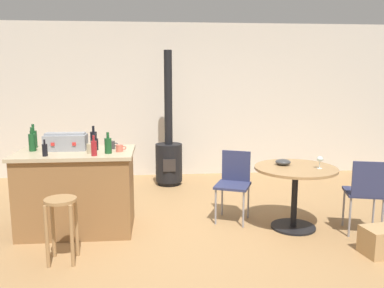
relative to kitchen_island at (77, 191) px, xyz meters
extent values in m
plane|color=#A37A4C|center=(1.29, -0.34, -0.47)|extent=(8.80, 8.80, 0.00)
cube|color=beige|center=(1.29, 2.61, 0.88)|extent=(8.00, 0.10, 2.70)
cube|color=olive|center=(0.00, 0.00, -0.02)|extent=(1.26, 0.75, 0.90)
cube|color=tan|center=(0.00, 0.00, 0.45)|extent=(1.32, 0.81, 0.04)
cylinder|color=#A37A4C|center=(0.12, -0.71, -0.17)|extent=(0.04, 0.04, 0.61)
cylinder|color=#A37A4C|center=(-0.11, -0.71, -0.17)|extent=(0.04, 0.04, 0.61)
cylinder|color=#A37A4C|center=(-0.11, -0.94, -0.17)|extent=(0.04, 0.04, 0.61)
cylinder|color=#A37A4C|center=(0.12, -0.94, -0.17)|extent=(0.04, 0.04, 0.61)
cylinder|color=#A37A4C|center=(0.01, -0.82, 0.15)|extent=(0.30, 0.30, 0.03)
cylinder|color=black|center=(2.53, -0.17, -0.46)|extent=(0.52, 0.52, 0.02)
cylinder|color=black|center=(2.53, -0.17, -0.12)|extent=(0.07, 0.07, 0.71)
cylinder|color=#A37A4C|center=(2.53, -0.17, 0.25)|extent=(0.95, 0.95, 0.03)
cube|color=navy|center=(3.27, -0.37, 0.00)|extent=(0.49, 0.49, 0.03)
cube|color=navy|center=(3.22, -0.55, 0.20)|extent=(0.35, 0.11, 0.40)
cylinder|color=gray|center=(3.07, -0.49, -0.24)|extent=(0.02, 0.02, 0.46)
cylinder|color=gray|center=(3.39, -0.58, -0.24)|extent=(0.02, 0.02, 0.46)
cylinder|color=gray|center=(3.48, -0.25, -0.24)|extent=(0.02, 0.02, 0.46)
cylinder|color=gray|center=(3.15, -0.16, -0.24)|extent=(0.02, 0.02, 0.46)
cube|color=navy|center=(1.85, 0.11, -0.02)|extent=(0.52, 0.52, 0.03)
cube|color=navy|center=(1.92, 0.29, 0.18)|extent=(0.34, 0.16, 0.40)
cylinder|color=gray|center=(2.07, 0.20, -0.25)|extent=(0.02, 0.02, 0.44)
cylinder|color=gray|center=(1.76, 0.34, -0.25)|extent=(0.02, 0.02, 0.44)
cylinder|color=gray|center=(1.63, 0.02, -0.25)|extent=(0.02, 0.02, 0.44)
cylinder|color=gray|center=(1.94, -0.11, -0.25)|extent=(0.02, 0.02, 0.44)
cylinder|color=black|center=(1.12, 1.90, -0.44)|extent=(0.37, 0.37, 0.06)
cylinder|color=black|center=(1.12, 1.90, -0.10)|extent=(0.44, 0.44, 0.62)
cube|color=#2D2826|center=(1.12, 1.68, -0.10)|extent=(0.20, 0.02, 0.20)
cylinder|color=black|center=(1.12, 1.90, 0.96)|extent=(0.13, 0.13, 1.51)
cube|color=gray|center=(-0.12, 0.09, 0.56)|extent=(0.47, 0.23, 0.18)
cube|color=gray|center=(-0.12, 0.09, 0.66)|extent=(0.45, 0.14, 0.02)
cube|color=red|center=(-0.24, -0.03, 0.56)|extent=(0.04, 0.01, 0.04)
cube|color=red|center=(0.00, -0.03, 0.56)|extent=(0.04, 0.01, 0.04)
cylinder|color=#194C23|center=(0.39, -0.16, 0.55)|extent=(0.08, 0.08, 0.17)
cylinder|color=#194C23|center=(0.39, -0.16, 0.67)|extent=(0.03, 0.03, 0.07)
cylinder|color=black|center=(-0.27, -0.26, 0.53)|extent=(0.06, 0.06, 0.13)
cylinder|color=black|center=(-0.27, -0.26, 0.62)|extent=(0.02, 0.02, 0.05)
cylinder|color=#194C23|center=(-0.54, 0.29, 0.57)|extent=(0.08, 0.08, 0.20)
cylinder|color=#194C23|center=(-0.54, 0.29, 0.71)|extent=(0.03, 0.03, 0.08)
cylinder|color=#194C23|center=(-0.49, 0.06, 0.57)|extent=(0.08, 0.08, 0.20)
cylinder|color=#194C23|center=(-0.49, 0.06, 0.70)|extent=(0.03, 0.03, 0.08)
cylinder|color=maroon|center=(0.25, -0.28, 0.55)|extent=(0.06, 0.06, 0.16)
cylinder|color=maroon|center=(0.25, -0.28, 0.66)|extent=(0.02, 0.02, 0.06)
cylinder|color=black|center=(0.22, 0.06, 0.53)|extent=(0.07, 0.07, 0.13)
cylinder|color=black|center=(0.22, 0.06, 0.63)|extent=(0.03, 0.03, 0.05)
cylinder|color=black|center=(0.17, 0.29, 0.56)|extent=(0.08, 0.08, 0.18)
cylinder|color=black|center=(0.17, 0.29, 0.69)|extent=(0.03, 0.03, 0.07)
cylinder|color=#383838|center=(0.40, 0.11, 0.51)|extent=(0.07, 0.07, 0.09)
torus|color=#383838|center=(0.45, 0.11, 0.52)|extent=(0.05, 0.01, 0.05)
cylinder|color=#DB6651|center=(0.50, -0.07, 0.51)|extent=(0.08, 0.08, 0.08)
torus|color=#DB6651|center=(0.56, -0.07, 0.51)|extent=(0.05, 0.01, 0.05)
cylinder|color=tan|center=(0.19, -0.15, 0.52)|extent=(0.08, 0.08, 0.11)
torus|color=tan|center=(0.25, -0.15, 0.53)|extent=(0.05, 0.01, 0.05)
cylinder|color=silver|center=(2.78, -0.26, 0.27)|extent=(0.06, 0.06, 0.00)
cylinder|color=silver|center=(2.78, -0.26, 0.31)|extent=(0.01, 0.01, 0.08)
ellipsoid|color=silver|center=(2.78, -0.26, 0.38)|extent=(0.07, 0.07, 0.06)
ellipsoid|color=#383838|center=(2.42, -0.05, 0.30)|extent=(0.18, 0.18, 0.07)
camera|label=1|loc=(0.93, -4.56, 1.32)|focal=37.32mm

